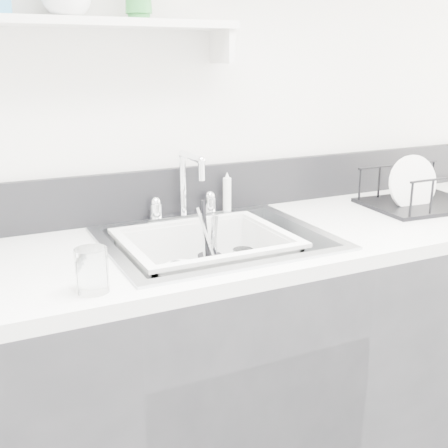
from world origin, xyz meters
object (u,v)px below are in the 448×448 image
counter_run (217,379)px  sink (217,268)px  dish_rack (423,187)px  wash_tub (206,265)px

counter_run → sink: bearing=0.0°
sink → dish_rack: (0.82, 0.03, 0.16)m
wash_tub → sink: bearing=-13.9°
counter_run → dish_rack: 0.98m
counter_run → dish_rack: (0.82, 0.03, 0.53)m
counter_run → wash_tub: bearing=166.1°
sink → wash_tub: size_ratio=1.34×
sink → wash_tub: wash_tub is taller
sink → dish_rack: 0.84m
counter_run → wash_tub: (-0.03, 0.01, 0.38)m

